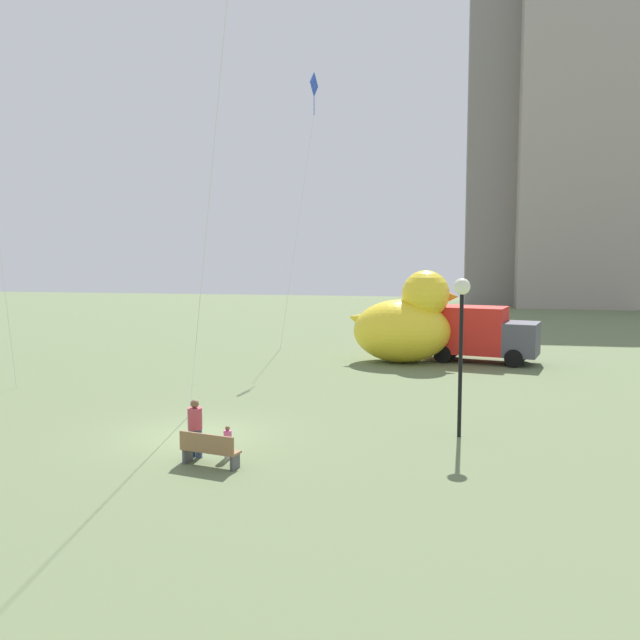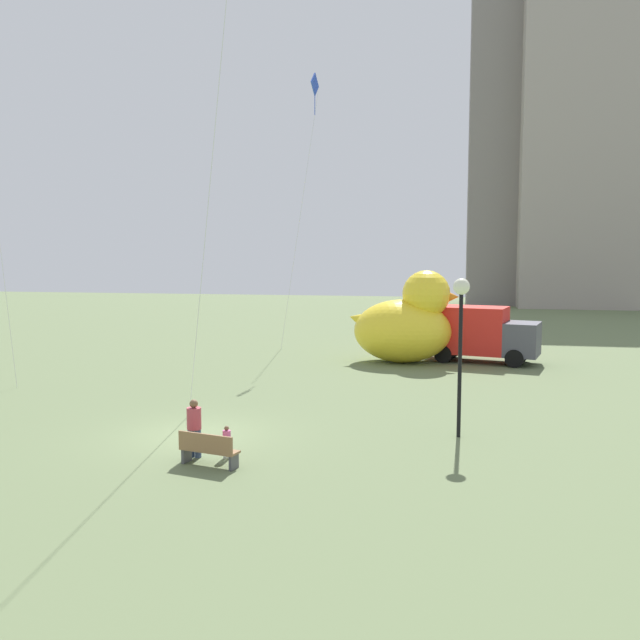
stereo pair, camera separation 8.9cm
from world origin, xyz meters
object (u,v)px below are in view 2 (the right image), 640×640
box_truck (478,334)px  park_bench (208,449)px  kite_blue (313,100)px  person_adult (194,425)px  person_child (227,440)px  giant_inflatable_duck (406,323)px  lamppost (461,314)px

box_truck → park_bench: bearing=-111.3°
box_truck → kite_blue: bearing=163.0°
park_bench → person_adult: (-0.65, 0.69, 0.41)m
box_truck → kite_blue: (-9.26, 2.83, 12.77)m
box_truck → person_adult: bearing=-113.8°
person_adult → kite_blue: bearing=93.2°
person_child → giant_inflatable_duck: bearing=78.4°
lamppost → box_truck: 14.99m
person_child → lamppost: (6.17, 3.45, 3.26)m
person_adult → kite_blue: size_ratio=0.10×
lamppost → kite_blue: bearing=115.2°
giant_inflatable_duck → lamppost: lamppost is taller
giant_inflatable_duck → kite_blue: bearing=146.6°
person_child → giant_inflatable_duck: giant_inflatable_duck is taller
park_bench → person_child: bearing=71.9°
person_child → kite_blue: 25.22m
lamppost → box_truck: (0.99, 14.78, -2.32)m
person_adult → lamppost: size_ratio=0.33×
park_bench → box_truck: bearing=68.7°
person_adult → lamppost: bearing=26.5°
lamppost → kite_blue: size_ratio=0.31×
person_adult → person_child: size_ratio=1.78×
giant_inflatable_duck → lamppost: 14.22m
park_bench → lamppost: size_ratio=0.35×
giant_inflatable_duck → box_truck: (3.60, 0.91, -0.57)m
giant_inflatable_duck → kite_blue: size_ratio=0.36×
box_truck → giant_inflatable_duck: bearing=-165.8°
person_adult → box_truck: bearing=66.2°
person_child → kite_blue: bearing=95.7°
person_adult → lamppost: 8.40m
park_bench → giant_inflatable_duck: bearing=78.1°
person_adult → box_truck: size_ratio=0.26×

